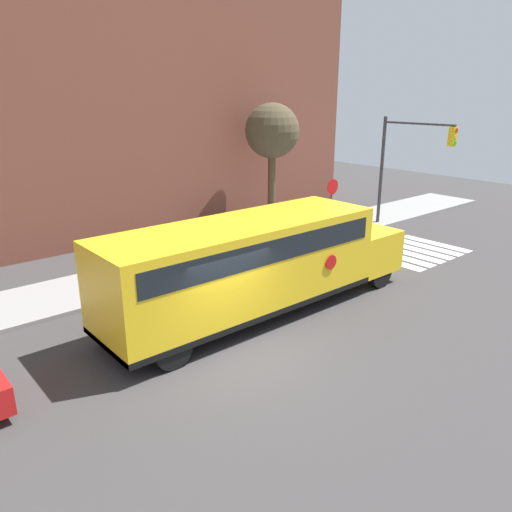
% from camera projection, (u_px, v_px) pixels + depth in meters
% --- Properties ---
extents(ground_plane, '(60.00, 60.00, 0.00)m').
position_uv_depth(ground_plane, '(240.00, 353.00, 12.65)').
color(ground_plane, '#3A3838').
extents(sidewalk_strip, '(44.00, 3.00, 0.15)m').
position_uv_depth(sidewalk_strip, '(123.00, 281.00, 17.33)').
color(sidewalk_strip, gray).
rests_on(sidewalk_strip, ground).
extents(building_backdrop, '(32.00, 4.00, 12.72)m').
position_uv_depth(building_backdrop, '(37.00, 91.00, 20.07)').
color(building_backdrop, brown).
rests_on(building_backdrop, ground).
extents(crosswalk_stripes, '(4.00, 3.20, 0.01)m').
position_uv_depth(crosswalk_stripes, '(413.00, 251.00, 20.74)').
color(crosswalk_stripes, white).
rests_on(crosswalk_stripes, ground).
extents(school_bus, '(10.34, 2.57, 2.89)m').
position_uv_depth(school_bus, '(255.00, 261.00, 14.41)').
color(school_bus, yellow).
rests_on(school_bus, ground).
extents(stop_sign, '(0.70, 0.10, 2.62)m').
position_uv_depth(stop_sign, '(332.00, 199.00, 22.47)').
color(stop_sign, '#38383A').
rests_on(stop_sign, ground).
extents(traffic_light, '(0.28, 3.69, 5.22)m').
position_uv_depth(traffic_light, '(405.00, 156.00, 22.96)').
color(traffic_light, '#38383A').
rests_on(traffic_light, ground).
extents(tree_near_sidewalk, '(2.57, 2.57, 5.86)m').
position_uv_depth(tree_near_sidewalk, '(272.00, 132.00, 23.52)').
color(tree_near_sidewalk, brown).
rests_on(tree_near_sidewalk, ground).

